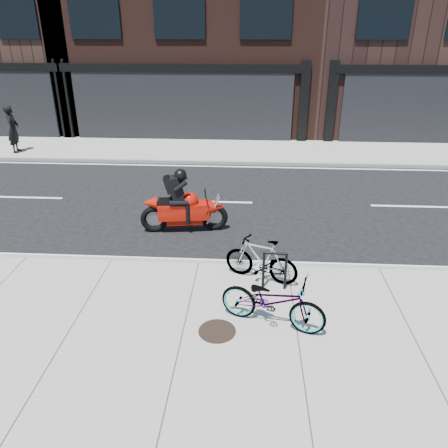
# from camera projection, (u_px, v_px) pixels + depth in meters

# --- Properties ---
(ground) EXTENTS (120.00, 120.00, 0.00)m
(ground) POSITION_uv_depth(u_px,v_px,m) (207.00, 230.00, 11.70)
(ground) COLOR black
(ground) RESTS_ON ground
(sidewalk_near) EXTENTS (60.00, 6.00, 0.13)m
(sidewalk_near) POSITION_uv_depth(u_px,v_px,m) (178.00, 358.00, 7.14)
(sidewalk_near) COLOR gray
(sidewalk_near) RESTS_ON ground
(sidewalk_far) EXTENTS (60.00, 3.50, 0.13)m
(sidewalk_far) POSITION_uv_depth(u_px,v_px,m) (225.00, 150.00, 18.69)
(sidewalk_far) COLOR gray
(sidewalk_far) RESTS_ON ground
(building_midwest) EXTENTS (10.00, 10.00, 12.00)m
(building_midwest) POSITION_uv_depth(u_px,v_px,m) (5.00, 3.00, 22.98)
(building_midwest) COLOR black
(building_midwest) RESTS_ON ground
(bike_rack) EXTENTS (0.50, 0.08, 0.83)m
(bike_rack) POSITION_uv_depth(u_px,v_px,m) (275.00, 267.00, 8.70)
(bike_rack) COLOR black
(bike_rack) RESTS_ON sidewalk_near
(bicycle_front) EXTENTS (2.02, 1.24, 1.00)m
(bicycle_front) POSITION_uv_depth(u_px,v_px,m) (273.00, 301.00, 7.63)
(bicycle_front) COLOR gray
(bicycle_front) RESTS_ON sidewalk_near
(bicycle_rear) EXTENTS (1.64, 0.98, 0.95)m
(bicycle_rear) POSITION_uv_depth(u_px,v_px,m) (261.00, 259.00, 9.01)
(bicycle_rear) COLOR gray
(bicycle_rear) RESTS_ON sidewalk_near
(motorcycle) EXTENTS (2.30, 0.69, 1.72)m
(motorcycle) POSITION_uv_depth(u_px,v_px,m) (188.00, 206.00, 11.38)
(motorcycle) COLOR black
(motorcycle) RESTS_ON ground
(pedestrian) EXTENTS (0.58, 0.77, 1.90)m
(pedestrian) POSITION_uv_depth(u_px,v_px,m) (13.00, 129.00, 17.85)
(pedestrian) COLOR black
(pedestrian) RESTS_ON sidewalk_far
(manhole_cover) EXTENTS (0.77, 0.77, 0.02)m
(manhole_cover) POSITION_uv_depth(u_px,v_px,m) (217.00, 331.00, 7.65)
(manhole_cover) COLOR black
(manhole_cover) RESTS_ON sidewalk_near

